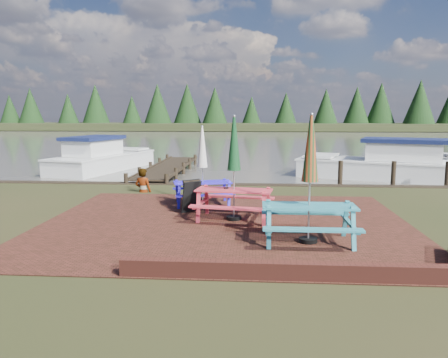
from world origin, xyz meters
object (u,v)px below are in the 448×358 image
picnic_table_blue (203,178)px  boat_jetty (102,159)px  picnic_table_red (234,185)px  boat_near (386,166)px  picnic_table_teal (309,199)px  jetty (168,167)px  person (143,169)px  chalkboard (192,196)px

picnic_table_blue → boat_jetty: (-6.29, 9.04, -0.43)m
picnic_table_red → boat_near: (6.34, 8.93, -0.53)m
picnic_table_teal → jetty: (-5.34, 11.77, -0.82)m
picnic_table_teal → jetty: size_ratio=0.29×
boat_jetty → boat_near: 13.77m
picnic_table_teal → picnic_table_red: (-1.65, 1.86, -0.02)m
jetty → person: person is taller
picnic_table_blue → boat_jetty: 11.02m
picnic_table_blue → person: size_ratio=1.42×
chalkboard → boat_near: size_ratio=0.11×
jetty → boat_near: size_ratio=1.17×
picnic_table_teal → chalkboard: bearing=136.2°
picnic_table_blue → person: bearing=124.4°
picnic_table_teal → picnic_table_blue: picnic_table_teal is taller
boat_jetty → boat_near: size_ratio=0.91×
picnic_table_blue → jetty: (-2.68, 8.14, -0.70)m
chalkboard → person: (-2.14, 2.95, 0.37)m
person → picnic_table_red: bearing=144.4°
picnic_table_blue → jetty: 8.60m
boat_jetty → boat_near: (13.64, -1.89, 0.01)m
picnic_table_teal → picnic_table_blue: 4.51m
picnic_table_blue → boat_near: bearing=29.9°
picnic_table_teal → picnic_table_red: bearing=131.7°
chalkboard → jetty: chalkboard is taller
boat_near → picnic_table_red: bearing=165.1°
picnic_table_red → boat_near: bearing=63.4°
chalkboard → boat_near: (7.53, 8.06, -0.06)m
boat_near → person: bearing=138.3°
jetty → boat_near: bearing=-5.6°
jetty → boat_near: 10.09m
picnic_table_teal → person: bearing=131.4°
person → picnic_table_teal: bearing=144.5°
picnic_table_teal → boat_near: bearing=66.6°
boat_jetty → boat_near: boat_near is taller
picnic_table_red → boat_jetty: (-7.30, 10.82, -0.54)m
picnic_table_teal → boat_jetty: bearing=125.3°
picnic_table_teal → boat_near: size_ratio=0.35×
picnic_table_red → jetty: (-3.69, 9.91, -0.81)m
picnic_table_red → boat_jetty: 13.06m
jetty → boat_jetty: 3.73m
picnic_table_blue → boat_jetty: bearing=110.5°
picnic_table_blue → boat_near: (7.36, 7.15, -0.42)m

